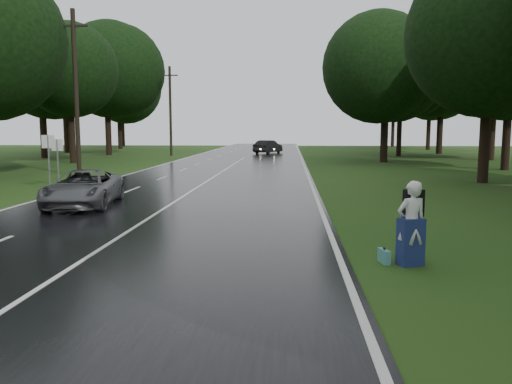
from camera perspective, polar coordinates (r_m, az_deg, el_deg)
ground at (r=11.48m, az=-20.45°, el=-8.45°), size 160.00×160.00×0.00m
road at (r=30.56m, az=-4.96°, el=1.52°), size 12.00×140.00×0.04m
lane_center at (r=30.56m, az=-4.96°, el=1.56°), size 0.12×140.00×0.01m
grey_car at (r=20.59m, az=-18.76°, el=0.42°), size 2.88×5.18×1.37m
far_car at (r=60.64m, az=1.36°, el=5.08°), size 3.45×5.03×1.57m
hitchhiker at (r=11.66m, az=17.00°, el=-3.69°), size 0.80×0.76×1.87m
suitcase at (r=11.80m, az=14.15°, el=-7.00°), size 0.23×0.46×0.32m
utility_pole_mid at (r=33.76m, az=-19.14°, el=1.64°), size 1.80×0.28×10.17m
utility_pole_far at (r=57.43m, az=-9.46°, el=4.04°), size 1.80×0.28×9.72m
road_sign_a at (r=27.21m, az=-22.03°, el=0.29°), size 0.64×0.10×2.68m
road_sign_b at (r=28.08m, az=-21.18°, el=0.52°), size 0.59×0.10×2.45m
tree_left_e at (r=47.27m, az=-19.78°, el=3.08°), size 9.39×9.39×14.68m
tree_left_f at (r=60.40m, az=-16.12°, el=4.01°), size 10.62×10.62×16.59m
tree_right_d at (r=30.99m, az=24.01°, el=0.97°), size 8.90×8.90×13.91m
tree_right_e at (r=47.17m, az=14.08°, el=3.28°), size 8.86×8.86×13.84m
tree_right_f at (r=57.28m, az=15.66°, el=3.87°), size 9.80×9.80×15.31m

